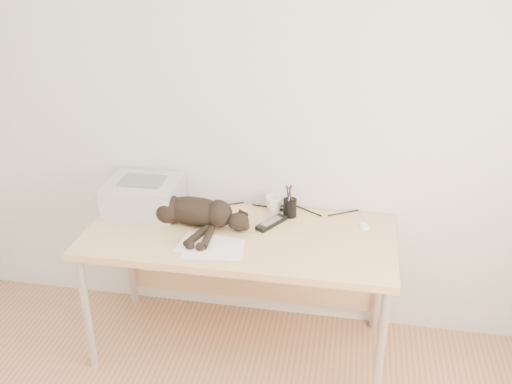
% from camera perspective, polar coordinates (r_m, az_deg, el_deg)
% --- Properties ---
extents(wall_back, '(3.50, 0.00, 3.50)m').
position_cam_1_polar(wall_back, '(3.05, -0.46, 8.37)').
color(wall_back, silver).
rests_on(wall_back, floor).
extents(desk, '(1.60, 0.70, 0.74)m').
position_cam_1_polar(desk, '(3.09, -1.35, -5.52)').
color(desk, tan).
rests_on(desk, floor).
extents(printer, '(0.40, 0.34, 0.18)m').
position_cam_1_polar(printer, '(3.20, -11.17, -0.37)').
color(printer, '#B6B6BC').
rests_on(printer, desk).
extents(papers, '(0.35, 0.26, 0.01)m').
position_cam_1_polar(papers, '(2.83, -4.50, -5.51)').
color(papers, white).
rests_on(papers, desk).
extents(cat, '(0.71, 0.36, 0.16)m').
position_cam_1_polar(cat, '(3.02, -6.47, -2.06)').
color(cat, black).
rests_on(cat, desk).
extents(mug, '(0.14, 0.14, 0.10)m').
position_cam_1_polar(mug, '(3.14, 1.80, -1.21)').
color(mug, white).
rests_on(mug, desk).
extents(pen_cup, '(0.07, 0.07, 0.19)m').
position_cam_1_polar(pen_cup, '(3.10, 3.41, -1.55)').
color(pen_cup, black).
rests_on(pen_cup, desk).
extents(remote_grey, '(0.08, 0.21, 0.02)m').
position_cam_1_polar(remote_grey, '(3.17, -4.30, -1.77)').
color(remote_grey, slate).
rests_on(remote_grey, desk).
extents(remote_black, '(0.15, 0.20, 0.02)m').
position_cam_1_polar(remote_black, '(3.02, 1.55, -3.12)').
color(remote_black, black).
rests_on(remote_black, desk).
extents(mouse, '(0.07, 0.11, 0.03)m').
position_cam_1_polar(mouse, '(3.05, 10.76, -3.20)').
color(mouse, white).
rests_on(mouse, desk).
extents(cable_tangle, '(1.36, 0.08, 0.01)m').
position_cam_1_polar(cable_tangle, '(3.22, -0.59, -1.36)').
color(cable_tangle, black).
rests_on(cable_tangle, desk).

